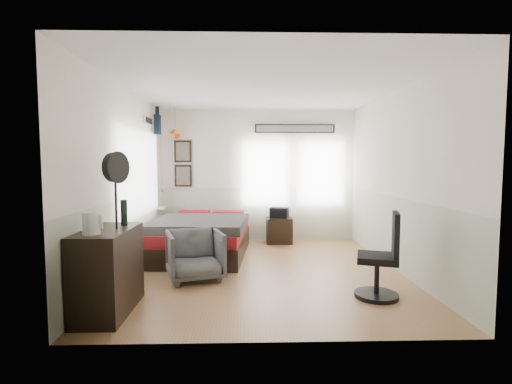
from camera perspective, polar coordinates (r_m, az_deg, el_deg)
ground_plane at (r=5.69m, az=1.15°, el=-12.00°), size 4.00×4.50×0.01m
room_shell at (r=5.64m, az=0.29°, el=4.52°), size 4.02×4.52×2.71m
wall_decor at (r=7.47m, az=-8.14°, el=8.18°), size 3.55×1.32×1.44m
bed at (r=6.56m, az=-8.22°, el=-6.83°), size 1.65×2.21×0.67m
dresser at (r=4.36m, az=-21.78°, el=-11.21°), size 0.48×1.00×0.90m
armchair at (r=5.26m, az=-9.38°, el=-9.53°), size 0.91×0.93×0.68m
nightstand at (r=7.53m, az=3.58°, el=-5.91°), size 0.51×0.41×0.51m
task_chair at (r=4.72m, az=18.85°, el=-10.32°), size 0.57×0.57×1.03m
kettle at (r=4.01m, az=-23.99°, el=-4.40°), size 0.20×0.17×0.22m
bottle at (r=4.46m, az=-19.64°, el=-2.97°), size 0.07×0.07×0.29m
stand_fan at (r=4.20m, az=-20.73°, el=3.36°), size 0.21×0.32×0.83m
black_bag at (r=7.47m, az=3.59°, el=-3.20°), size 0.41×0.33×0.21m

